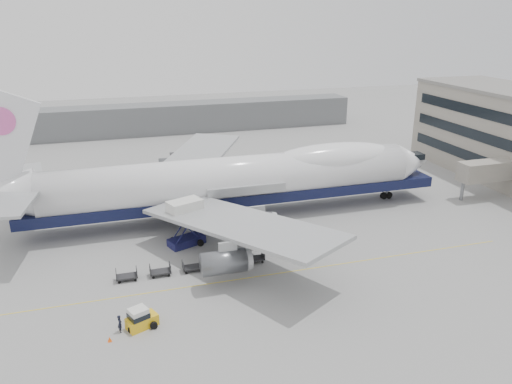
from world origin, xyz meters
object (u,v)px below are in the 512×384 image
object	(u,v)px
catering_truck	(185,220)
ground_worker	(120,324)
airliner	(238,179)
baggage_tug	(141,319)

from	to	relation	value
catering_truck	ground_worker	world-z (taller)	catering_truck
airliner	baggage_tug	size ratio (longest dim) A/B	21.11
catering_truck	baggage_tug	size ratio (longest dim) A/B	1.89
airliner	ground_worker	xyz separation A→B (m)	(-17.69, -24.15, -4.75)
baggage_tug	ground_worker	size ratio (longest dim) A/B	1.82
airliner	baggage_tug	xyz separation A→B (m)	(-15.80, -24.00, -4.71)
catering_truck	baggage_tug	world-z (taller)	catering_truck
airliner	ground_worker	world-z (taller)	airliner
baggage_tug	ground_worker	distance (m)	1.90
baggage_tug	catering_truck	bearing A→B (deg)	43.53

